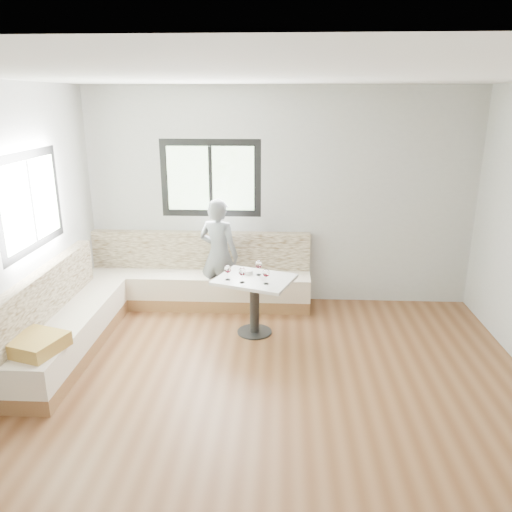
# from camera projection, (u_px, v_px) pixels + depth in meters

# --- Properties ---
(room) EXTENTS (5.01, 5.01, 2.81)m
(room) POSITION_uv_depth(u_px,v_px,m) (269.00, 252.00, 4.15)
(room) COLOR brown
(room) RESTS_ON ground
(banquette) EXTENTS (2.90, 2.80, 0.95)m
(banquette) POSITION_uv_depth(u_px,v_px,m) (147.00, 298.00, 6.02)
(banquette) COLOR brown
(banquette) RESTS_ON ground
(table) EXTENTS (1.00, 0.89, 0.68)m
(table) POSITION_uv_depth(u_px,v_px,m) (255.00, 292.00, 5.72)
(table) COLOR black
(table) RESTS_ON ground
(person) EXTENTS (0.62, 0.52, 1.46)m
(person) POSITION_uv_depth(u_px,v_px,m) (219.00, 255.00, 6.35)
(person) COLOR slate
(person) RESTS_ON ground
(olive_ramekin) EXTENTS (0.11, 0.11, 0.05)m
(olive_ramekin) POSITION_uv_depth(u_px,v_px,m) (248.00, 272.00, 5.80)
(olive_ramekin) COLOR white
(olive_ramekin) RESTS_ON table
(wine_glass_a) EXTENTS (0.08, 0.08, 0.18)m
(wine_glass_a) POSITION_uv_depth(u_px,v_px,m) (228.00, 269.00, 5.58)
(wine_glass_a) COLOR white
(wine_glass_a) RESTS_ON table
(wine_glass_b) EXTENTS (0.08, 0.08, 0.18)m
(wine_glass_b) POSITION_uv_depth(u_px,v_px,m) (242.00, 272.00, 5.49)
(wine_glass_b) COLOR white
(wine_glass_b) RESTS_ON table
(wine_glass_c) EXTENTS (0.08, 0.08, 0.18)m
(wine_glass_c) POSITION_uv_depth(u_px,v_px,m) (266.00, 273.00, 5.45)
(wine_glass_c) COLOR white
(wine_glass_c) RESTS_ON table
(wine_glass_d) EXTENTS (0.08, 0.08, 0.18)m
(wine_glass_d) POSITION_uv_depth(u_px,v_px,m) (259.00, 265.00, 5.73)
(wine_glass_d) COLOR white
(wine_glass_d) RESTS_ON table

